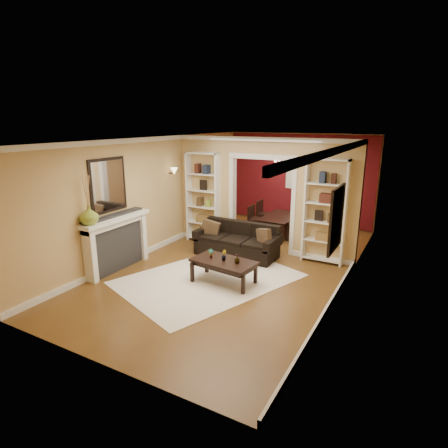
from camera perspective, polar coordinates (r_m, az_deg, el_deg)
The scene contains 30 objects.
floor at distance 8.31m, azimuth 2.33°, elevation -6.13°, with size 8.00×8.00×0.00m, color brown.
ceiling at distance 7.73m, azimuth 2.55°, elevation 12.81°, with size 8.00×8.00×0.00m, color white.
wall_back at distance 11.57m, azimuth 11.38°, elevation 6.73°, with size 8.00×8.00×0.00m, color tan.
wall_front at distance 4.82m, azimuth -19.47°, elevation -6.31°, with size 8.00×8.00×0.00m, color tan.
wall_left at distance 9.11m, azimuth -10.37°, elevation 4.44°, with size 8.00×8.00×0.00m, color tan.
wall_right at distance 7.22m, azimuth 18.62°, elevation 0.96°, with size 8.00×8.00×0.00m, color tan.
partition_wall at distance 8.98m, azimuth 5.87°, elevation 4.45°, with size 4.50×0.15×2.70m, color tan.
red_back_panel at distance 11.54m, azimuth 11.33°, elevation 6.56°, with size 4.44×0.04×2.64m, color maroon.
dining_window at distance 11.47m, azimuth 11.33°, elevation 7.67°, with size 0.78×0.03×0.98m, color #8CA5CC.
area_rug at distance 7.56m, azimuth -2.37°, elevation -8.36°, with size 2.39×3.35×0.01m, color white.
sofa at distance 8.68m, azimuth 1.93°, elevation -2.47°, with size 1.96×0.84×0.76m, color black.
pillow_left at distance 8.93m, azimuth -2.08°, elevation -0.61°, with size 0.42×0.12×0.42m, color brown.
pillow_right at distance 8.33m, azimuth 6.14°, elevation -1.94°, with size 0.41×0.12×0.41m, color brown.
coffee_table at distance 7.31m, azimuth -0.04°, elevation -7.27°, with size 1.23×0.67×0.47m, color black.
plant_left at distance 7.33m, azimuth -2.01°, elevation -4.50°, with size 0.10×0.07×0.18m, color #336626.
plant_center at distance 7.19m, azimuth -0.04°, elevation -4.80°, with size 0.11×0.09×0.21m, color #336626.
plant_right at distance 7.07m, azimuth 2.00°, elevation -5.26°, with size 0.10×0.10×0.19m, color #336626.
bookshelf_left at distance 9.57m, azimuth -3.15°, elevation 3.98°, with size 0.90×0.30×2.30m, color white.
bookshelf_right at distance 8.39m, azimuth 15.15°, elevation 1.79°, with size 0.90×0.30×2.30m, color white.
fireplace at distance 8.12m, azimuth -15.87°, elevation -2.90°, with size 0.32×1.70×1.16m, color white.
vase at distance 7.48m, azimuth -19.86°, elevation 1.28°, with size 0.35×0.35×0.37m, color olive.
mirror at distance 7.93m, azimuth -17.25°, elevation 5.66°, with size 0.03×0.95×1.10m, color silver.
wall_sconce at distance 9.40m, azimuth -7.91°, elevation 7.85°, with size 0.18×0.18×0.22m, color #FFE0A5.
framed_art at distance 6.23m, azimuth 16.69°, elevation 0.76°, with size 0.04×0.85×1.05m, color black.
dining_table at distance 10.49m, azimuth 8.65°, elevation -0.15°, with size 0.82×1.47×0.52m, color black.
dining_chair_nw at distance 10.38m, azimuth 5.26°, elevation 0.65°, with size 0.40×0.40×0.81m, color black.
dining_chair_ne at distance 9.99m, azimuth 11.04°, elevation 0.22°, with size 0.47×0.47×0.95m, color black.
dining_chair_sw at distance 10.91m, azimuth 6.53°, elevation 1.43°, with size 0.42×0.42×0.84m, color black.
dining_chair_se at distance 10.55m, azimuth 12.06°, elevation 0.97°, with size 0.47×0.47×0.94m, color black.
chandelier at distance 10.26m, azimuth 9.32°, elevation 9.51°, with size 0.50×0.50×0.30m, color #381F19.
Camera 1 is at (3.43, -6.91, 3.08)m, focal length 30.00 mm.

